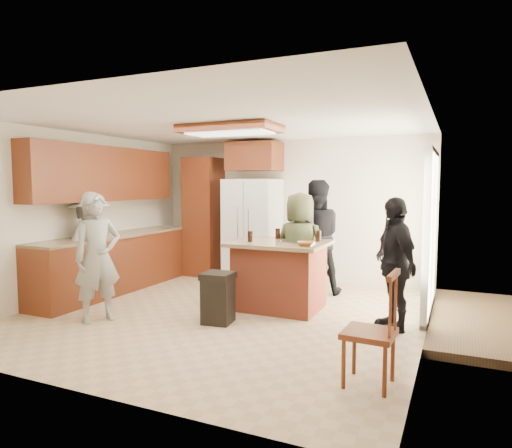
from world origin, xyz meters
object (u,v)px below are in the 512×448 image
at_px(refrigerator, 253,230).
at_px(kitchen_island, 280,274).
at_px(person_behind_right, 300,249).
at_px(person_counter, 91,246).
at_px(spindle_chair, 372,333).
at_px(person_behind_left, 315,237).
at_px(person_side_right, 394,264).
at_px(person_front_left, 98,258).
at_px(trash_bin, 218,297).

relative_size(refrigerator, kitchen_island, 1.41).
xyz_separation_m(person_behind_right, person_counter, (-2.92, -1.00, 0.00)).
distance_m(person_counter, spindle_chair, 4.53).
bearing_deg(person_counter, person_behind_right, -88.91).
bearing_deg(person_counter, person_behind_left, -77.26).
bearing_deg(kitchen_island, spindle_chair, -50.69).
height_order(person_counter, kitchen_island, person_counter).
xyz_separation_m(person_behind_left, person_side_right, (1.38, -1.38, -0.11)).
height_order(person_front_left, person_behind_left, person_behind_left).
distance_m(person_front_left, person_counter, 1.19).
relative_size(person_behind_left, refrigerator, 0.99).
bearing_deg(kitchen_island, trash_bin, -116.24).
distance_m(refrigerator, kitchen_island, 1.97).
height_order(person_side_right, trash_bin, person_side_right).
relative_size(person_behind_left, person_behind_right, 1.11).
bearing_deg(person_behind_right, refrigerator, -40.81).
relative_size(person_behind_left, kitchen_island, 1.39).
bearing_deg(person_behind_right, kitchen_island, 65.34).
distance_m(person_behind_left, trash_bin, 2.17).
bearing_deg(trash_bin, kitchen_island, 63.76).
bearing_deg(refrigerator, person_front_left, -103.67).
distance_m(person_side_right, person_counter, 4.31).
distance_m(person_front_left, person_side_right, 3.61).
bearing_deg(trash_bin, person_behind_right, 63.55).
relative_size(person_behind_right, person_side_right, 1.02).
bearing_deg(person_behind_left, person_behind_right, 67.34).
distance_m(refrigerator, trash_bin, 2.64).
bearing_deg(person_side_right, person_front_left, -103.10).
xyz_separation_m(person_front_left, person_behind_right, (2.04, 1.81, 0.00)).
xyz_separation_m(person_behind_left, trash_bin, (-0.63, -1.99, -0.57)).
bearing_deg(person_behind_right, spindle_chair, 124.09).
bearing_deg(refrigerator, trash_bin, -74.97).
bearing_deg(person_behind_right, person_counter, 21.36).
bearing_deg(refrigerator, person_behind_left, -20.76).
distance_m(person_side_right, kitchen_island, 1.61).
height_order(person_behind_right, person_side_right, person_behind_right).
distance_m(refrigerator, spindle_chair, 4.45).
height_order(person_side_right, refrigerator, refrigerator).
height_order(person_behind_right, refrigerator, refrigerator).
distance_m(person_behind_right, spindle_chair, 2.71).
bearing_deg(person_side_right, spindle_chair, -30.64).
height_order(kitchen_island, trash_bin, kitchen_island).
xyz_separation_m(person_behind_left, person_behind_right, (-0.00, -0.73, -0.09)).
height_order(person_behind_right, person_counter, person_counter).
bearing_deg(spindle_chair, person_front_left, 172.12).
relative_size(trash_bin, spindle_chair, 0.63).
xyz_separation_m(person_front_left, spindle_chair, (3.45, -0.48, -0.34)).
bearing_deg(kitchen_island, person_behind_left, 80.52).
xyz_separation_m(refrigerator, kitchen_island, (1.12, -1.56, -0.43)).
height_order(person_side_right, person_counter, person_counter).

